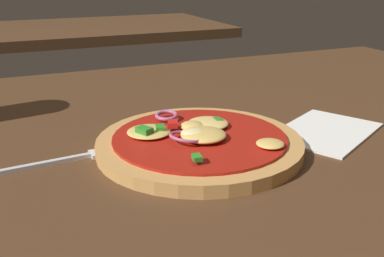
% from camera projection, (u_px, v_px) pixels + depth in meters
% --- Properties ---
extents(dining_table, '(1.36, 0.96, 0.03)m').
position_uv_depth(dining_table, '(203.00, 166.00, 0.52)').
color(dining_table, '#4C301C').
rests_on(dining_table, ground).
extents(pizza, '(0.24, 0.24, 0.03)m').
position_uv_depth(pizza, '(198.00, 142.00, 0.52)').
color(pizza, tan).
rests_on(pizza, dining_table).
extents(fork, '(0.18, 0.03, 0.01)m').
position_uv_depth(fork, '(68.00, 159.00, 0.49)').
color(fork, silver).
rests_on(fork, dining_table).
extents(napkin, '(0.17, 0.16, 0.00)m').
position_uv_depth(napkin, '(325.00, 131.00, 0.58)').
color(napkin, white).
rests_on(napkin, dining_table).
extents(background_table, '(0.83, 0.53, 0.03)m').
position_uv_depth(background_table, '(102.00, 29.00, 1.60)').
color(background_table, '#4C301C').
rests_on(background_table, ground).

